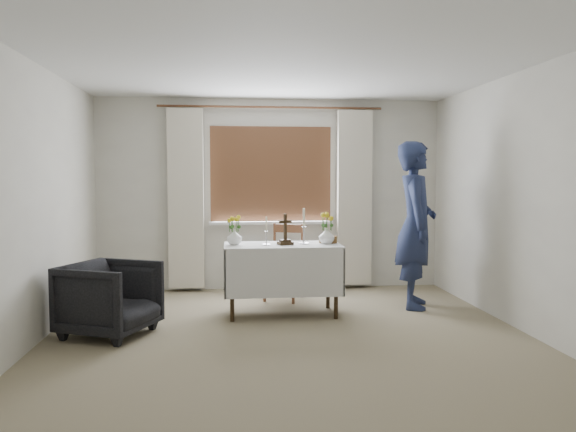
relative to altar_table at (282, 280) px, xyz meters
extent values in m
plane|color=tan|center=(-0.02, -1.05, -0.38)|extent=(5.00, 5.00, 0.00)
cube|color=white|center=(0.00, 0.00, 0.00)|extent=(1.24, 0.64, 0.76)
imported|color=black|center=(-1.68, -0.61, -0.03)|extent=(1.00, 0.99, 0.69)
imported|color=navy|center=(1.54, 0.21, 0.56)|extent=(0.62, 0.78, 1.88)
cube|color=silver|center=(-0.02, 1.37, -0.08)|extent=(1.10, 0.10, 0.60)
imported|color=white|center=(-0.51, 0.01, 0.46)|extent=(0.18, 0.18, 0.17)
imported|color=white|center=(0.48, 0.00, 0.47)|extent=(0.18, 0.18, 0.17)
cylinder|color=brown|center=(0.51, 0.09, 0.42)|extent=(0.25, 0.25, 0.08)
camera|label=1|loc=(-0.56, -5.94, 1.10)|focal=35.00mm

